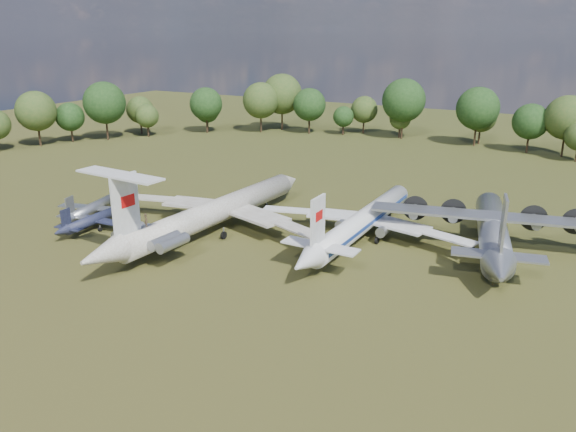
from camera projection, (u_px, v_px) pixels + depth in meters
The scene contains 7 objects.
ground at pixel (233, 232), 83.31m from camera, with size 300.00×300.00×0.00m, color #253A13.
il62_airliner at pixel (216, 216), 82.79m from camera, with size 38.36×49.87×4.89m, color silver, non-canonical shape.
tu104_jet at pixel (363, 225), 80.06m from camera, with size 31.94×42.58×4.26m, color silver, non-canonical shape.
an12_transport at pixel (492, 234), 75.48m from camera, with size 32.63×36.47×4.80m, color #929599, non-canonical shape.
small_prop_west at pixel (94, 222), 84.12m from camera, with size 11.61×15.83×2.32m, color black, non-canonical shape.
small_prop_northwest at pixel (93, 210), 89.21m from camera, with size 12.63×17.22×2.53m, color #93959A, non-canonical shape.
person_on_il62 at pixel (146, 220), 70.74m from camera, with size 0.63×0.42×1.74m, color #866244.
Camera 1 is at (45.46, -64.27, 28.58)m, focal length 35.00 mm.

